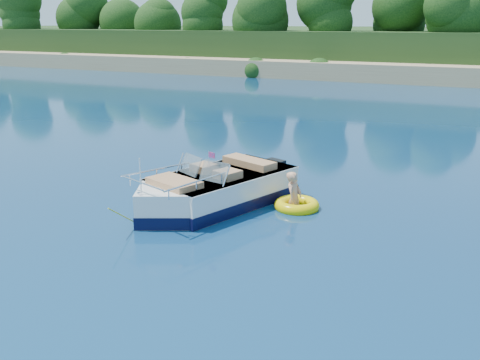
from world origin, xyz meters
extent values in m
plane|color=#0A2247|center=(0.00, 0.00, 0.00)|extent=(160.00, 160.00, 0.00)
cube|color=#987E58|center=(0.00, 38.00, 0.50)|extent=(170.00, 8.00, 2.00)
cube|color=#1D3615|center=(0.00, 65.00, 1.00)|extent=(170.00, 56.00, 6.00)
cylinder|color=#311B10|center=(-45.00, 41.00, 2.90)|extent=(0.44, 0.44, 2.80)
sphere|color=black|center=(-45.00, 41.00, 5.56)|extent=(4.62, 4.62, 4.62)
cylinder|color=#311B10|center=(-18.00, 40.50, 3.10)|extent=(0.44, 0.44, 3.20)
sphere|color=black|center=(-18.00, 40.50, 6.14)|extent=(5.28, 5.28, 5.28)
cylinder|color=#311B10|center=(0.00, 42.00, 3.30)|extent=(0.44, 0.44, 3.60)
sphere|color=black|center=(0.00, 42.00, 6.72)|extent=(5.94, 5.94, 5.94)
cube|color=white|center=(-0.15, 1.96, 0.32)|extent=(3.35, 4.48, 1.11)
cube|color=white|center=(-0.80, 0.18, 0.32)|extent=(1.99, 1.99, 1.11)
cube|color=black|center=(-0.15, 1.96, 0.17)|extent=(3.40, 4.53, 0.32)
cube|color=black|center=(-0.80, 0.18, 0.17)|extent=(2.03, 2.03, 0.32)
cube|color=tan|center=(-0.04, 2.26, 0.63)|extent=(2.55, 3.21, 0.11)
cube|color=white|center=(-0.15, 1.96, 0.85)|extent=(3.39, 4.50, 0.06)
cube|color=black|center=(0.59, 4.02, 0.37)|extent=(0.67, 0.55, 0.95)
cube|color=#8C9EA5|center=(-0.85, 1.42, 1.15)|extent=(0.86, 0.63, 0.51)
cube|color=#8C9EA5|center=(0.04, 1.10, 1.15)|extent=(0.87, 0.44, 0.51)
cube|color=tan|center=(-0.69, 1.87, 0.88)|extent=(0.75, 0.75, 0.42)
cube|color=tan|center=(0.21, 1.55, 0.88)|extent=(0.75, 0.75, 0.42)
cube|color=tan|center=(0.21, 2.95, 0.88)|extent=(1.75, 1.11, 0.40)
cube|color=tan|center=(-0.73, 0.37, 0.86)|extent=(1.58, 1.22, 0.36)
cylinder|color=white|center=(-1.07, -0.58, 1.33)|extent=(0.04, 0.04, 0.90)
cube|color=red|center=(-0.05, 1.13, 1.58)|extent=(0.22, 0.09, 0.15)
cube|color=silver|center=(-1.09, -0.63, 0.91)|extent=(0.12, 0.10, 0.05)
cylinder|color=yellow|center=(-1.37, -0.92, 0.37)|extent=(0.03, 1.14, 0.81)
torus|color=yellow|center=(1.87, 2.40, 0.08)|extent=(1.55, 1.55, 0.33)
torus|color=red|center=(1.87, 2.40, 0.10)|extent=(1.27, 1.27, 0.11)
imported|color=tan|center=(1.80, 2.39, 0.00)|extent=(0.41, 0.86, 1.68)
camera|label=1|loc=(6.27, -10.70, 4.89)|focal=40.00mm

